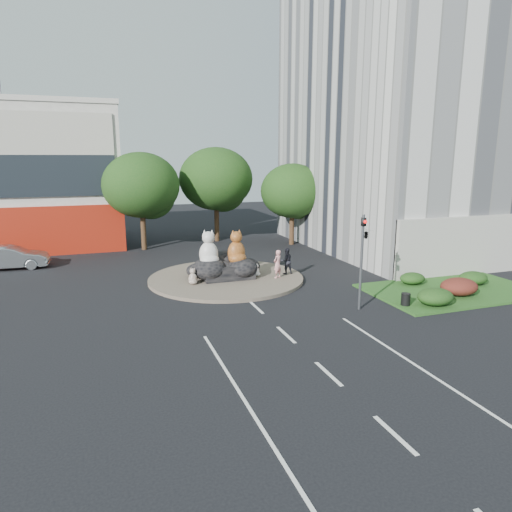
% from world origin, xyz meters
% --- Properties ---
extents(ground, '(120.00, 120.00, 0.00)m').
position_xyz_m(ground, '(0.00, 0.00, 0.00)').
color(ground, black).
rests_on(ground, ground).
extents(roundabout_island, '(10.00, 10.00, 0.20)m').
position_xyz_m(roundabout_island, '(0.00, 10.00, 0.10)').
color(roundabout_island, brown).
rests_on(roundabout_island, ground).
extents(rock_plinth, '(3.20, 2.60, 0.90)m').
position_xyz_m(rock_plinth, '(0.00, 10.00, 0.65)').
color(rock_plinth, black).
rests_on(rock_plinth, roundabout_island).
extents(office_tower, '(20.00, 20.00, 35.00)m').
position_xyz_m(office_tower, '(20.00, 16.00, 17.50)').
color(office_tower, silver).
rests_on(office_tower, ground).
extents(grass_verge, '(10.00, 6.00, 0.12)m').
position_xyz_m(grass_verge, '(12.00, 3.00, 0.06)').
color(grass_verge, '#234D19').
rests_on(grass_verge, ground).
extents(tree_left, '(6.46, 6.46, 8.27)m').
position_xyz_m(tree_left, '(-3.93, 22.06, 5.25)').
color(tree_left, '#382314').
rests_on(tree_left, ground).
extents(tree_mid, '(6.84, 6.84, 8.76)m').
position_xyz_m(tree_mid, '(3.07, 24.06, 5.56)').
color(tree_mid, '#382314').
rests_on(tree_mid, ground).
extents(tree_right, '(5.70, 5.70, 7.30)m').
position_xyz_m(tree_right, '(9.07, 20.06, 4.63)').
color(tree_right, '#382314').
rests_on(tree_right, ground).
extents(hedge_near_green, '(2.00, 1.60, 0.90)m').
position_xyz_m(hedge_near_green, '(9.00, 1.00, 0.57)').
color(hedge_near_green, '#123A12').
rests_on(hedge_near_green, grass_verge).
extents(hedge_red, '(2.20, 1.76, 0.99)m').
position_xyz_m(hedge_red, '(11.50, 2.00, 0.61)').
color(hedge_red, '#4A1B13').
rests_on(hedge_red, grass_verge).
extents(hedge_mid_green, '(1.80, 1.44, 0.81)m').
position_xyz_m(hedge_mid_green, '(14.00, 3.50, 0.53)').
color(hedge_mid_green, '#123A12').
rests_on(hedge_mid_green, grass_verge).
extents(hedge_back_green, '(1.60, 1.28, 0.72)m').
position_xyz_m(hedge_back_green, '(10.50, 4.80, 0.48)').
color(hedge_back_green, '#123A12').
rests_on(hedge_back_green, grass_verge).
extents(traffic_light, '(0.44, 1.24, 5.00)m').
position_xyz_m(traffic_light, '(5.10, 2.00, 3.62)').
color(traffic_light, '#595B60').
rests_on(traffic_light, ground).
extents(street_lamp, '(2.34, 0.22, 8.06)m').
position_xyz_m(street_lamp, '(12.82, 8.00, 4.55)').
color(street_lamp, '#595B60').
rests_on(street_lamp, ground).
extents(cat_white, '(1.62, 1.48, 2.30)m').
position_xyz_m(cat_white, '(-1.18, 9.77, 2.25)').
color(cat_white, beige).
rests_on(cat_white, rock_plinth).
extents(cat_tabby, '(1.45, 1.29, 2.21)m').
position_xyz_m(cat_tabby, '(0.63, 9.74, 2.21)').
color(cat_tabby, '#B37125').
rests_on(cat_tabby, rock_plinth).
extents(kitten_calico, '(0.78, 0.74, 1.03)m').
position_xyz_m(kitten_calico, '(-2.39, 9.01, 0.72)').
color(kitten_calico, beige).
rests_on(kitten_calico, roundabout_island).
extents(kitten_white, '(0.67, 0.66, 0.85)m').
position_xyz_m(kitten_white, '(1.94, 9.59, 0.62)').
color(kitten_white, white).
rests_on(kitten_white, roundabout_island).
extents(pedestrian_pink, '(0.79, 0.72, 1.82)m').
position_xyz_m(pedestrian_pink, '(3.07, 8.70, 1.11)').
color(pedestrian_pink, pink).
rests_on(pedestrian_pink, roundabout_island).
extents(pedestrian_dark, '(0.87, 0.69, 1.75)m').
position_xyz_m(pedestrian_dark, '(4.00, 9.45, 1.08)').
color(pedestrian_dark, black).
rests_on(pedestrian_dark, roundabout_island).
extents(parked_car, '(5.10, 1.97, 1.66)m').
position_xyz_m(parked_car, '(-13.70, 17.94, 0.83)').
color(parked_car, '#96999D').
rests_on(parked_car, ground).
extents(litter_bin, '(0.60, 0.60, 0.65)m').
position_xyz_m(litter_bin, '(7.50, 1.48, 0.44)').
color(litter_bin, black).
rests_on(litter_bin, grass_verge).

